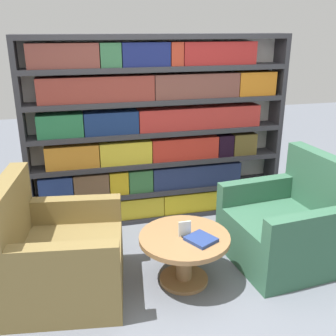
% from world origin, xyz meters
% --- Properties ---
extents(ground_plane, '(14.00, 14.00, 0.00)m').
position_xyz_m(ground_plane, '(0.00, 0.00, 0.00)').
color(ground_plane, slate).
extents(bookshelf, '(2.71, 0.30, 1.94)m').
position_xyz_m(bookshelf, '(-0.04, 1.42, 0.96)').
color(bookshelf, silver).
rests_on(bookshelf, ground_plane).
extents(armchair_left, '(1.00, 1.01, 0.96)m').
position_xyz_m(armchair_left, '(-1.07, 0.29, 0.31)').
color(armchair_left, olive).
rests_on(armchair_left, ground_plane).
extents(armchair_right, '(0.96, 0.97, 0.96)m').
position_xyz_m(armchair_right, '(0.92, 0.29, 0.31)').
color(armchair_right, '#336047').
rests_on(armchair_right, ground_plane).
extents(coffee_table, '(0.74, 0.74, 0.42)m').
position_xyz_m(coffee_table, '(-0.07, 0.18, 0.30)').
color(coffee_table, olive).
rests_on(coffee_table, ground_plane).
extents(table_sign, '(0.10, 0.06, 0.13)m').
position_xyz_m(table_sign, '(-0.07, 0.18, 0.48)').
color(table_sign, black).
rests_on(table_sign, coffee_table).
extents(stray_book, '(0.27, 0.27, 0.03)m').
position_xyz_m(stray_book, '(0.03, 0.08, 0.44)').
color(stray_book, navy).
rests_on(stray_book, coffee_table).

